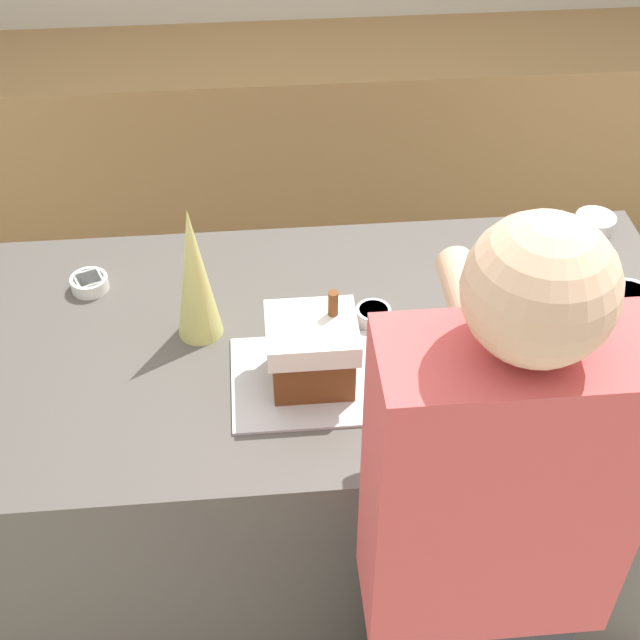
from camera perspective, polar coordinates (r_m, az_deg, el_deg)
The scene contains 14 objects.
ground_plane at distance 2.97m, azimuth 0.65°, elevation -13.95°, with size 12.00×12.00×0.00m, color beige.
back_cabinet_block at distance 3.92m, azimuth -1.76°, elevation 10.89°, with size 6.00×0.60×0.90m.
kitchen_island at distance 2.61m, azimuth 0.73°, elevation -8.35°, with size 1.89×0.97×0.90m.
baking_tray at distance 2.17m, azimuth -0.51°, elevation -3.84°, with size 0.39×0.32×0.01m.
gingerbread_house at distance 2.10m, azimuth -0.51°, elevation -1.94°, with size 0.21×0.19×0.24m.
decorative_tree at distance 2.20m, azimuth -8.04°, elevation 2.94°, with size 0.12×0.12×0.38m.
candy_bowl_beside_tree at distance 2.50m, azimuth -14.54°, elevation 2.33°, with size 0.10×0.10×0.04m.
candy_bowl_front_corner at distance 2.44m, azimuth 14.20°, elevation 1.39°, with size 0.12×0.12×0.04m.
candy_bowl_far_right at distance 2.76m, azimuth 17.20°, elevation 6.01°, with size 0.12×0.12×0.04m.
candy_bowl_near_tray_left at distance 2.63m, azimuth 16.04°, elevation 4.34°, with size 0.11×0.11×0.05m.
candy_bowl_near_tray_right at distance 2.32m, azimuth 3.43°, elevation 0.31°, with size 0.09×0.09×0.04m.
candy_bowl_far_left at distance 2.48m, azimuth 19.10°, elevation 1.19°, with size 0.13×0.13×0.05m.
mug at distance 2.13m, azimuth 9.66°, elevation -4.24°, with size 0.08×0.08×0.09m.
person at distance 1.85m, azimuth 10.13°, elevation -15.75°, with size 0.46×0.58×1.75m.
Camera 1 is at (-0.18, -1.67, 2.45)m, focal length 50.00 mm.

